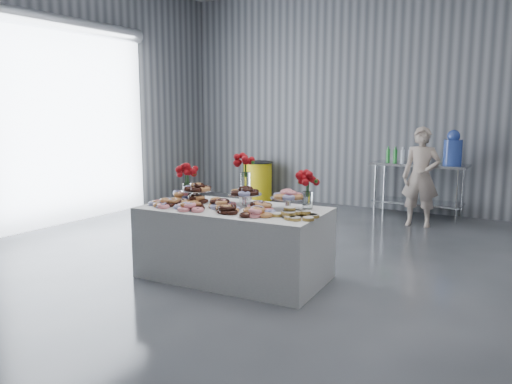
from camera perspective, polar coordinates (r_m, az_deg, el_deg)
ground at (r=5.31m, az=-0.61°, el=-9.94°), size 9.00×9.00×0.00m
room_walls at (r=5.30m, az=-2.90°, el=18.96°), size 8.04×9.04×4.02m
display_table at (r=5.27m, az=-2.54°, el=-5.82°), size 1.96×1.13×0.75m
prep_table at (r=8.65m, az=18.11°, el=1.30°), size 1.50×0.60×0.90m
donut_mounds at (r=5.14m, az=-2.88°, el=-1.41°), size 1.86×0.92×0.09m
cake_stand_left at (r=5.58m, az=-6.72°, el=0.37°), size 0.36×0.36×0.17m
cake_stand_mid at (r=5.27m, az=-1.30°, el=-0.09°), size 0.36×0.36×0.17m
cake_stand_right at (r=5.05m, az=3.69°, el=-0.51°), size 0.36×0.36×0.17m
danish_pile at (r=4.72m, az=4.45°, el=-2.26°), size 0.48×0.48×0.11m
bouquet_left at (r=5.75m, az=-7.85°, el=2.18°), size 0.26×0.26×0.42m
bouquet_right at (r=5.11m, az=5.93°, el=1.35°), size 0.26×0.26×0.42m
bouquet_center at (r=5.46m, az=-1.23°, el=2.77°), size 0.26×0.26×0.57m
water_jug at (r=8.50m, az=21.57°, el=4.57°), size 0.28×0.28×0.55m
drink_bottles at (r=8.59m, az=16.01°, el=4.13°), size 0.54×0.08×0.27m
person at (r=7.97m, az=18.33°, el=1.66°), size 0.57×0.39×1.52m
trash_barrel at (r=9.85m, az=0.20°, el=1.28°), size 0.60×0.60×0.76m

